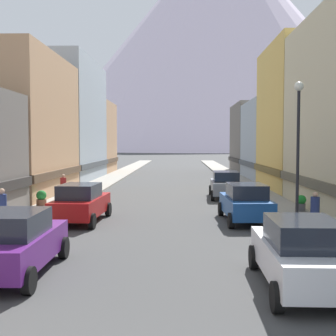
{
  "coord_description": "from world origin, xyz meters",
  "views": [
    {
      "loc": [
        0.77,
        -4.31,
        3.63
      ],
      "look_at": [
        -0.31,
        34.67,
        1.43
      ],
      "focal_mm": 46.74,
      "sensor_mm": 36.0,
      "label": 1
    }
  ],
  "objects_px": {
    "car_right_2": "(226,184)",
    "pedestrian_2": "(2,212)",
    "potted_plant_0": "(41,198)",
    "streetlamp_right": "(298,134)",
    "pedestrian_1": "(315,212)",
    "car_left_1": "(81,203)",
    "car_left_0": "(15,242)",
    "car_right_1": "(246,203)",
    "pedestrian_0": "(63,189)",
    "potted_plant_1": "(301,203)",
    "car_right_0": "(302,253)"
  },
  "relations": [
    {
      "from": "car_right_1",
      "to": "pedestrian_0",
      "type": "xyz_separation_m",
      "value": [
        -10.05,
        5.82,
        0.01
      ]
    },
    {
      "from": "car_left_0",
      "to": "potted_plant_1",
      "type": "distance_m",
      "value": 15.17
    },
    {
      "from": "pedestrian_1",
      "to": "pedestrian_2",
      "type": "bearing_deg",
      "value": -176.19
    },
    {
      "from": "pedestrian_0",
      "to": "car_left_1",
      "type": "bearing_deg",
      "value": -68.11
    },
    {
      "from": "car_left_1",
      "to": "pedestrian_1",
      "type": "relative_size",
      "value": 2.94
    },
    {
      "from": "streetlamp_right",
      "to": "potted_plant_1",
      "type": "bearing_deg",
      "value": 72.85
    },
    {
      "from": "car_left_0",
      "to": "car_left_1",
      "type": "bearing_deg",
      "value": 90.02
    },
    {
      "from": "car_right_2",
      "to": "pedestrian_2",
      "type": "height_order",
      "value": "pedestrian_2"
    },
    {
      "from": "car_left_1",
      "to": "pedestrian_0",
      "type": "height_order",
      "value": "pedestrian_0"
    },
    {
      "from": "pedestrian_1",
      "to": "streetlamp_right",
      "type": "height_order",
      "value": "streetlamp_right"
    },
    {
      "from": "streetlamp_right",
      "to": "pedestrian_1",
      "type": "bearing_deg",
      "value": 35.5
    },
    {
      "from": "car_left_0",
      "to": "car_right_1",
      "type": "relative_size",
      "value": 0.99
    },
    {
      "from": "car_right_1",
      "to": "potted_plant_1",
      "type": "xyz_separation_m",
      "value": [
        3.2,
        2.31,
        -0.31
      ]
    },
    {
      "from": "car_right_1",
      "to": "potted_plant_0",
      "type": "distance_m",
      "value": 11.52
    },
    {
      "from": "car_left_0",
      "to": "car_right_0",
      "type": "relative_size",
      "value": 1.0
    },
    {
      "from": "potted_plant_1",
      "to": "car_left_1",
      "type": "bearing_deg",
      "value": -166.58
    },
    {
      "from": "car_right_2",
      "to": "pedestrian_0",
      "type": "height_order",
      "value": "pedestrian_0"
    },
    {
      "from": "car_left_0",
      "to": "car_left_1",
      "type": "xyz_separation_m",
      "value": [
        -0.0,
        8.07,
        0.0
      ]
    },
    {
      "from": "potted_plant_0",
      "to": "car_right_2",
      "type": "bearing_deg",
      "value": 24.34
    },
    {
      "from": "car_right_0",
      "to": "car_right_2",
      "type": "xyz_separation_m",
      "value": [
        -0.0,
        18.19,
        0.0
      ]
    },
    {
      "from": "pedestrian_0",
      "to": "pedestrian_2",
      "type": "height_order",
      "value": "pedestrian_2"
    },
    {
      "from": "car_right_1",
      "to": "car_right_2",
      "type": "xyz_separation_m",
      "value": [
        -0.0,
        8.87,
        0.0
      ]
    },
    {
      "from": "car_right_2",
      "to": "potted_plant_1",
      "type": "xyz_separation_m",
      "value": [
        3.2,
        -6.56,
        -0.31
      ]
    },
    {
      "from": "car_left_0",
      "to": "potted_plant_0",
      "type": "relative_size",
      "value": 5.18
    },
    {
      "from": "potted_plant_1",
      "to": "car_right_2",
      "type": "bearing_deg",
      "value": 116.03
    },
    {
      "from": "car_right_2",
      "to": "potted_plant_0",
      "type": "distance_m",
      "value": 11.86
    },
    {
      "from": "car_right_0",
      "to": "potted_plant_1",
      "type": "height_order",
      "value": "car_right_0"
    },
    {
      "from": "pedestrian_2",
      "to": "car_right_2",
      "type": "bearing_deg",
      "value": 50.27
    },
    {
      "from": "car_right_2",
      "to": "potted_plant_0",
      "type": "xyz_separation_m",
      "value": [
        -10.8,
        -4.88,
        -0.33
      ]
    },
    {
      "from": "car_left_1",
      "to": "pedestrian_2",
      "type": "relative_size",
      "value": 2.61
    },
    {
      "from": "pedestrian_0",
      "to": "car_right_2",
      "type": "bearing_deg",
      "value": 16.85
    },
    {
      "from": "car_right_2",
      "to": "car_right_0",
      "type": "bearing_deg",
      "value": -90.0
    },
    {
      "from": "car_right_0",
      "to": "potted_plant_1",
      "type": "distance_m",
      "value": 12.07
    },
    {
      "from": "potted_plant_0",
      "to": "pedestrian_2",
      "type": "relative_size",
      "value": 0.5
    },
    {
      "from": "pedestrian_0",
      "to": "potted_plant_1",
      "type": "bearing_deg",
      "value": -14.84
    },
    {
      "from": "potted_plant_0",
      "to": "streetlamp_right",
      "type": "distance_m",
      "value": 14.61
    },
    {
      "from": "car_left_0",
      "to": "pedestrian_0",
      "type": "xyz_separation_m",
      "value": [
        -2.45,
        14.16,
        0.01
      ]
    },
    {
      "from": "potted_plant_0",
      "to": "potted_plant_1",
      "type": "height_order",
      "value": "potted_plant_0"
    },
    {
      "from": "pedestrian_1",
      "to": "streetlamp_right",
      "type": "bearing_deg",
      "value": -144.5
    },
    {
      "from": "potted_plant_1",
      "to": "car_right_0",
      "type": "bearing_deg",
      "value": -105.38
    },
    {
      "from": "car_right_2",
      "to": "potted_plant_0",
      "type": "bearing_deg",
      "value": -155.66
    },
    {
      "from": "car_right_2",
      "to": "potted_plant_1",
      "type": "height_order",
      "value": "car_right_2"
    },
    {
      "from": "car_right_0",
      "to": "potted_plant_0",
      "type": "height_order",
      "value": "car_right_0"
    },
    {
      "from": "pedestrian_1",
      "to": "car_left_1",
      "type": "bearing_deg",
      "value": 168.06
    },
    {
      "from": "pedestrian_1",
      "to": "streetlamp_right",
      "type": "relative_size",
      "value": 0.26
    },
    {
      "from": "car_left_0",
      "to": "car_right_2",
      "type": "xyz_separation_m",
      "value": [
        7.6,
        17.21,
        0.0
      ]
    },
    {
      "from": "potted_plant_0",
      "to": "pedestrian_0",
      "type": "distance_m",
      "value": 2.01
    },
    {
      "from": "pedestrian_1",
      "to": "pedestrian_2",
      "type": "distance_m",
      "value": 12.53
    },
    {
      "from": "car_left_1",
      "to": "car_right_1",
      "type": "height_order",
      "value": "same"
    },
    {
      "from": "car_right_1",
      "to": "pedestrian_1",
      "type": "bearing_deg",
      "value": -44.35
    }
  ]
}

